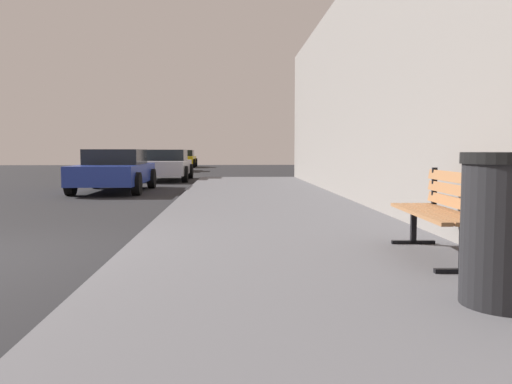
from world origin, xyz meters
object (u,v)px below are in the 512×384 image
object	(u,v)px
trash_bin	(510,229)
car_yellow	(183,158)
car_silver	(167,165)
car_black	(169,160)
car_blue	(115,170)
bench	(445,207)

from	to	relation	value
trash_bin	car_yellow	xyz separation A→B (m)	(-5.46, 36.28, -0.05)
trash_bin	car_silver	world-z (taller)	car_silver
car_black	car_yellow	distance (m)	7.58
car_yellow	car_black	bearing A→B (deg)	88.74
car_blue	car_silver	bearing A→B (deg)	-98.09
bench	car_yellow	bearing A→B (deg)	102.09
car_blue	car_black	size ratio (longest dim) A/B	1.10
car_silver	car_black	xyz separation A→B (m)	(-1.06, 9.99, -0.00)
car_silver	car_black	bearing A→B (deg)	-83.95
trash_bin	car_yellow	size ratio (longest dim) A/B	0.27
bench	car_black	xyz separation A→B (m)	(-5.86, 26.98, -0.02)
bench	car_blue	bearing A→B (deg)	119.96
bench	car_blue	xyz separation A→B (m)	(-5.65, 10.99, -0.02)
car_silver	car_yellow	distance (m)	17.59
car_silver	car_black	distance (m)	10.05
car_yellow	car_blue	bearing A→B (deg)	90.10
car_black	car_yellow	world-z (taller)	same
car_blue	car_yellow	size ratio (longest dim) A/B	1.11
trash_bin	car_black	size ratio (longest dim) A/B	0.27
car_silver	car_black	world-z (taller)	same
trash_bin	car_yellow	world-z (taller)	car_yellow
car_yellow	bench	bearing A→B (deg)	99.35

